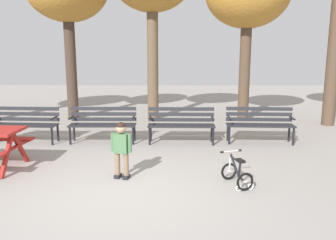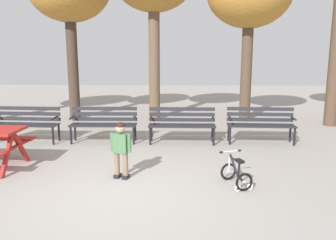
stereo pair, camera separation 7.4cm
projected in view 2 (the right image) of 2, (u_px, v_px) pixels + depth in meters
ground at (118, 194)px, 5.40m from camera, size 36.00×36.00×0.00m
park_bench_far_left at (27, 121)px, 8.48m from camera, size 1.62×0.55×0.85m
park_bench_left at (104, 121)px, 8.45m from camera, size 1.60×0.47×0.85m
park_bench_right at (182, 122)px, 8.37m from camera, size 1.60×0.47×0.85m
park_bench_far_right at (261, 122)px, 8.38m from camera, size 1.62×0.53×0.85m
child_standing at (121, 146)px, 5.97m from camera, size 0.37×0.22×1.00m
kids_bicycle at (236, 174)px, 5.71m from camera, size 0.51×0.63×0.54m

